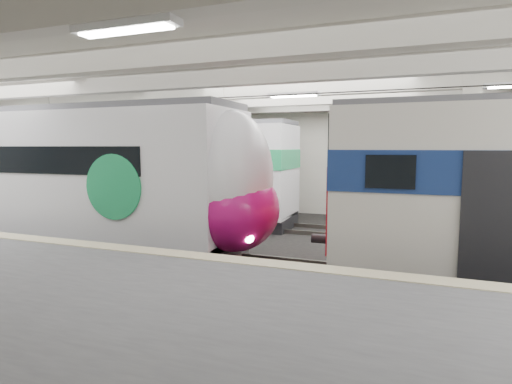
% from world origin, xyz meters
% --- Properties ---
extents(station_hall, '(36.00, 24.00, 5.75)m').
position_xyz_m(station_hall, '(0.00, -1.74, 3.24)').
color(station_hall, black).
rests_on(station_hall, ground).
extents(modern_emu, '(14.37, 2.97, 4.61)m').
position_xyz_m(modern_emu, '(-6.43, -0.00, 2.26)').
color(modern_emu, white).
rests_on(modern_emu, ground).
extents(far_train, '(13.80, 3.03, 4.40)m').
position_xyz_m(far_train, '(-8.00, 5.50, 2.27)').
color(far_train, white).
rests_on(far_train, ground).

